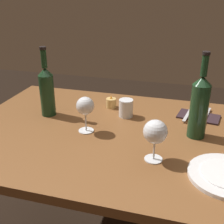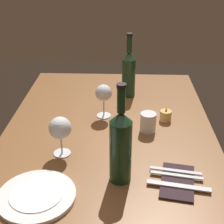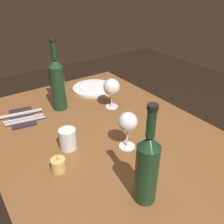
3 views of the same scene
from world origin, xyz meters
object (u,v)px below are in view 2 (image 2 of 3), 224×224
(folded_napkin, at_px, (177,182))
(water_tumbler, at_px, (148,123))
(wine_bottle, at_px, (129,73))
(fork_outer, at_px, (176,171))
(wine_glass_right, at_px, (104,94))
(table_knife, at_px, (179,186))
(wine_glass_left, at_px, (60,129))
(votive_candle, at_px, (166,116))
(wine_bottle_second, at_px, (121,145))
(dinner_plate, at_px, (37,196))
(fork_inner, at_px, (177,175))

(folded_napkin, bearing_deg, water_tumbler, -166.35)
(wine_bottle, distance_m, fork_outer, 0.68)
(wine_glass_right, height_order, fork_outer, wine_glass_right)
(table_knife, bearing_deg, wine_glass_left, -113.77)
(votive_candle, distance_m, fork_outer, 0.38)
(wine_bottle_second, bearing_deg, wine_bottle, 177.47)
(wine_glass_left, xyz_separation_m, wine_bottle_second, (0.14, 0.22, 0.03))
(folded_napkin, bearing_deg, dinner_plate, -78.70)
(wine_glass_right, xyz_separation_m, fork_inner, (0.44, 0.28, -0.10))
(wine_glass_right, distance_m, fork_outer, 0.51)
(wine_glass_right, bearing_deg, folded_napkin, 30.78)
(fork_inner, height_order, table_knife, same)
(water_tumbler, xyz_separation_m, votive_candle, (-0.10, 0.09, -0.01))
(dinner_plate, bearing_deg, wine_bottle, 159.57)
(wine_glass_left, xyz_separation_m, votive_candle, (-0.28, 0.42, -0.09))
(wine_glass_left, bearing_deg, dinner_plate, -9.13)
(dinner_plate, bearing_deg, wine_glass_left, 170.87)
(fork_inner, height_order, fork_outer, same)
(folded_napkin, distance_m, fork_inner, 0.03)
(wine_glass_right, xyz_separation_m, fork_outer, (0.42, 0.28, -0.10))
(fork_inner, bearing_deg, wine_bottle_second, -85.98)
(wine_bottle, distance_m, dinner_plate, 0.85)
(wine_bottle_second, relative_size, fork_outer, 1.97)
(wine_glass_right, xyz_separation_m, wine_bottle, (-0.23, 0.11, 0.01))
(water_tumbler, relative_size, dinner_plate, 0.34)
(folded_napkin, height_order, fork_inner, fork_inner)
(votive_candle, bearing_deg, wine_bottle_second, -25.08)
(wine_bottle_second, bearing_deg, dinner_plate, -68.72)
(wine_glass_right, bearing_deg, dinner_plate, -17.99)
(wine_bottle, relative_size, water_tumbler, 3.89)
(wine_bottle, bearing_deg, votive_candle, 32.19)
(votive_candle, height_order, dinner_plate, votive_candle)
(wine_glass_left, distance_m, wine_glass_right, 0.34)
(votive_candle, relative_size, dinner_plate, 0.27)
(votive_candle, height_order, table_knife, votive_candle)
(fork_outer, bearing_deg, water_tumbler, -164.07)
(wine_bottle, relative_size, table_knife, 1.56)
(wine_bottle, relative_size, wine_bottle_second, 0.93)
(water_tumbler, xyz_separation_m, fork_inner, (0.31, 0.08, -0.03))
(dinner_plate, bearing_deg, fork_outer, 107.17)
(wine_glass_left, bearing_deg, water_tumbler, 118.38)
(wine_bottle_second, xyz_separation_m, folded_napkin, (0.01, 0.19, -0.13))
(fork_inner, bearing_deg, wine_bottle, -166.39)
(folded_napkin, bearing_deg, wine_glass_left, -110.24)
(wine_glass_left, bearing_deg, wine_glass_right, 155.57)
(wine_bottle, bearing_deg, water_tumbler, 12.66)
(fork_inner, xyz_separation_m, table_knife, (0.05, 0.00, 0.00))
(water_tumbler, distance_m, folded_napkin, 0.35)
(folded_napkin, bearing_deg, wine_bottle, -166.86)
(water_tumbler, xyz_separation_m, dinner_plate, (0.43, -0.38, -0.03))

